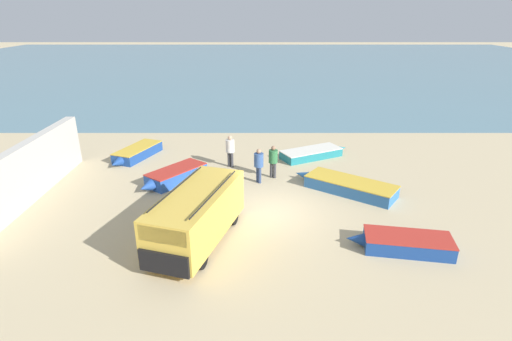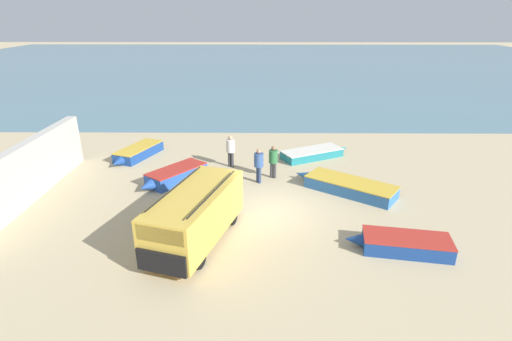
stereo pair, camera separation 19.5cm
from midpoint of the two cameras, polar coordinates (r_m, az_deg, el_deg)
The scene contains 12 objects.
ground_plane at distance 17.63m, azimuth 1.72°, elevation -5.79°, with size 200.00×200.00×0.00m, color tan.
sea_water at distance 68.09m, azimuth 0.44°, elevation 15.00°, with size 120.00×80.00×0.01m, color slate.
harbor_wall at distance 20.81m, azimuth -30.37°, elevation -0.48°, with size 0.50×10.52×2.66m, color #BCB7AD.
parked_van at distance 15.12m, azimuth -8.82°, elevation -6.23°, with size 3.34×5.52×2.16m.
fishing_rowboat_0 at distance 20.81m, azimuth -11.89°, elevation -0.75°, with size 3.12×3.58×0.68m.
fishing_rowboat_1 at distance 19.82m, azimuth 12.61°, elevation -2.12°, with size 4.84×3.88×0.60m.
fishing_rowboat_2 at distance 24.12m, azimuth 7.87°, elevation 2.48°, with size 4.37×2.89×0.50m.
fishing_rowboat_3 at distance 15.76m, azimuth 20.03°, elevation -9.68°, with size 3.86×1.83×0.57m.
fishing_rowboat_4 at distance 24.86m, azimuth -16.96°, elevation 2.43°, with size 2.40×4.05×0.61m.
fisherman_0 at distance 20.66m, azimuth 2.17°, elevation 1.67°, with size 0.46×0.46×1.75m.
fisherman_1 at distance 22.16m, azimuth -3.99°, elevation 3.18°, with size 0.48×0.48×1.83m.
fisherman_2 at distance 20.05m, azimuth 0.09°, elevation 1.13°, with size 0.47×0.47×1.80m.
Camera 1 is at (-0.63, -15.60, 8.19)m, focal length 28.00 mm.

